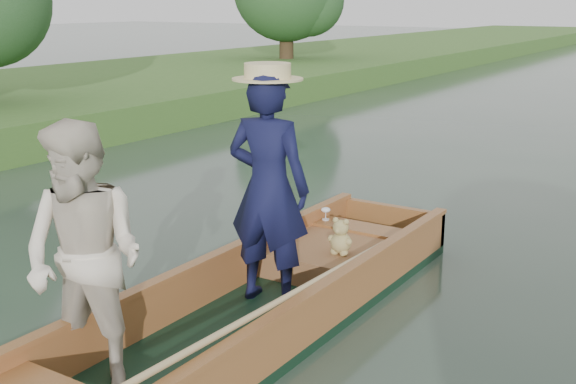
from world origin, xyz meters
The scene contains 2 objects.
ground centered at (0.00, 0.00, 0.00)m, with size 120.00×120.00×0.00m, color #283D30.
punt centered at (-0.13, -0.17, 0.61)m, with size 1.29×5.18×1.89m.
Camera 1 is at (2.85, -3.81, 2.35)m, focal length 45.00 mm.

